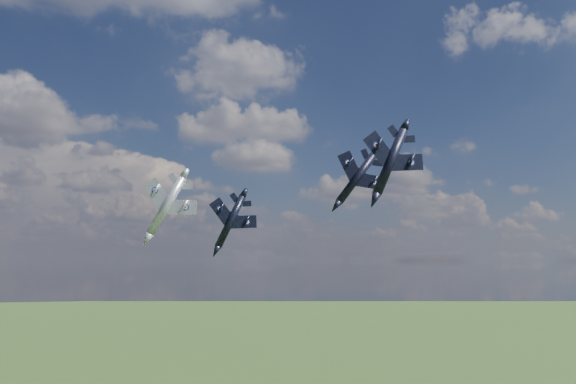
{
  "coord_description": "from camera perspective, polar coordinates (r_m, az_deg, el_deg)",
  "views": [
    {
      "loc": [
        -16.09,
        -71.43,
        71.71
      ],
      "look_at": [
        4.13,
        15.44,
        82.66
      ],
      "focal_mm": 35.0,
      "sensor_mm": 36.0,
      "label": 1
    }
  ],
  "objects": [
    {
      "name": "jet_high_navy",
      "position": [
        112.61,
        7.0,
        1.42
      ],
      "size": [
        13.92,
        18.06,
        9.82
      ],
      "primitive_type": null,
      "rotation": [
        0.0,
        0.64,
        -0.16
      ],
      "color": "black"
    },
    {
      "name": "jet_left_silver",
      "position": [
        83.52,
        -12.24,
        -1.36
      ],
      "size": [
        12.06,
        14.68,
        6.8
      ],
      "primitive_type": null,
      "rotation": [
        0.0,
        0.5,
        -0.23
      ],
      "color": "#AFB1BA"
    },
    {
      "name": "jet_right_navy",
      "position": [
        74.99,
        10.36,
        3.07
      ],
      "size": [
        10.32,
        13.56,
        6.33
      ],
      "primitive_type": null,
      "rotation": [
        0.0,
        0.42,
        -0.05
      ],
      "color": "black"
    },
    {
      "name": "jet_lead_navy",
      "position": [
        93.04,
        -5.86,
        -2.97
      ],
      "size": [
        9.91,
        13.04,
        6.2
      ],
      "primitive_type": null,
      "rotation": [
        0.0,
        0.44,
        -0.05
      ],
      "color": "black"
    }
  ]
}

